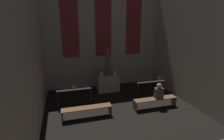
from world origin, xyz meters
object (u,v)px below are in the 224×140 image
at_px(person_seated, 159,92).
at_px(statue, 108,63).
at_px(flower_vase_right, 115,71).
at_px(pew_back_right, 155,101).
at_px(flower_vase_left, 101,72).
at_px(altar, 108,83).
at_px(candle_rack_left, 74,91).
at_px(candle_rack_right, 150,83).
at_px(pew_back_left, 87,110).

bearing_deg(person_seated, statue, 123.94).
distance_m(flower_vase_right, pew_back_right, 2.79).
height_order(statue, flower_vase_left, statue).
xyz_separation_m(statue, flower_vase_right, (0.38, 0.00, -0.45)).
bearing_deg(altar, candle_rack_left, -147.05).
bearing_deg(flower_vase_right, candle_rack_right, -38.95).
distance_m(altar, statue, 1.15).
bearing_deg(candle_rack_left, altar, 32.95).
distance_m(statue, candle_rack_right, 2.41).
bearing_deg(candle_rack_right, pew_back_right, -107.67).
relative_size(flower_vase_right, pew_back_right, 0.24).
height_order(altar, candle_rack_right, candle_rack_right).
bearing_deg(candle_rack_left, pew_back_left, -72.57).
distance_m(flower_vase_left, person_seated, 3.18).
bearing_deg(altar, pew_back_left, -121.57).
height_order(candle_rack_left, pew_back_right, candle_rack_left).
relative_size(altar, candle_rack_left, 0.77).
distance_m(flower_vase_left, candle_rack_left, 1.98).
height_order(altar, statue, statue).
relative_size(flower_vase_left, flower_vase_right, 1.00).
bearing_deg(pew_back_left, altar, 58.43).
bearing_deg(pew_back_left, flower_vase_left, 65.29).
bearing_deg(person_seated, altar, 123.94).
bearing_deg(pew_back_left, statue, 58.43).
xyz_separation_m(altar, candle_rack_right, (1.88, -1.22, 0.26)).
bearing_deg(flower_vase_right, person_seated, -62.59).
distance_m(statue, pew_back_left, 3.12).
relative_size(flower_vase_right, person_seated, 0.69).
relative_size(altar, pew_back_right, 0.59).
height_order(flower_vase_left, pew_back_left, flower_vase_left).
bearing_deg(altar, flower_vase_right, 0.00).
distance_m(candle_rack_right, pew_back_right, 1.33).
bearing_deg(flower_vase_left, altar, 0.00).
height_order(statue, candle_rack_right, statue).
xyz_separation_m(statue, candle_rack_right, (1.88, -1.22, -0.89)).
relative_size(candle_rack_right, person_seated, 2.21).
relative_size(statue, pew_back_right, 0.77).
bearing_deg(flower_vase_right, pew_back_left, -127.55).
bearing_deg(pew_back_left, pew_back_right, 0.00).
relative_size(flower_vase_right, pew_back_left, 0.24).
height_order(statue, pew_back_left, statue).
relative_size(altar, flower_vase_right, 2.49).
bearing_deg(pew_back_right, statue, 121.57).
relative_size(flower_vase_left, person_seated, 0.69).
distance_m(flower_vase_right, person_seated, 2.77).
bearing_deg(statue, altar, 0.00).
bearing_deg(flower_vase_right, pew_back_right, -65.29).
height_order(flower_vase_right, pew_back_left, flower_vase_right).
distance_m(pew_back_right, person_seated, 0.44).
xyz_separation_m(pew_back_left, pew_back_right, (2.99, 0.00, 0.00)).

